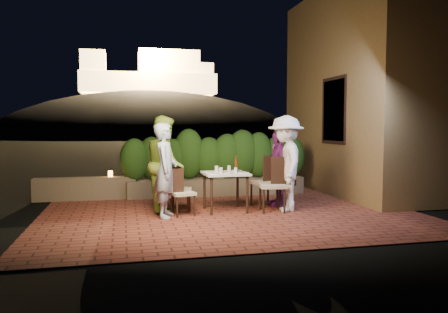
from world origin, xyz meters
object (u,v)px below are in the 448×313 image
object	(u,v)px
chair_left_front	(183,192)
diner_blue	(166,170)
chair_right_back	(264,181)
diner_purple	(278,168)
beer_bottle	(236,164)
chair_left_back	(181,189)
parapet_lamp	(110,174)
dining_table	(225,192)
bowl	(219,170)
diner_white	(286,164)
diner_green	(165,163)
chair_right_front	(272,184)

from	to	relation	value
chair_left_front	diner_blue	xyz separation A→B (m)	(-0.31, -0.07, 0.41)
chair_right_back	diner_purple	bearing A→B (deg)	173.18
beer_bottle	chair_left_back	size ratio (longest dim) A/B	0.37
parapet_lamp	chair_left_front	bearing A→B (deg)	-58.81
dining_table	chair_left_front	size ratio (longest dim) A/B	0.95
bowl	chair_left_front	world-z (taller)	chair_left_front
bowl	chair_left_back	xyz separation A→B (m)	(-0.77, -0.06, -0.34)
diner_white	parapet_lamp	xyz separation A→B (m)	(-3.34, 2.22, -0.35)
diner_blue	diner_green	xyz separation A→B (m)	(0.05, 0.63, 0.07)
chair_left_front	parapet_lamp	size ratio (longest dim) A/B	6.22
diner_blue	beer_bottle	bearing A→B (deg)	-62.76
chair_right_back	diner_white	size ratio (longest dim) A/B	0.56
diner_blue	diner_purple	distance (m)	2.44
dining_table	diner_white	bearing A→B (deg)	-13.01
chair_right_front	diner_green	xyz separation A→B (m)	(-1.99, 0.56, 0.40)
chair_right_back	beer_bottle	bearing A→B (deg)	10.62
chair_right_back	diner_blue	size ratio (longest dim) A/B	0.61
bowl	parapet_lamp	size ratio (longest dim) A/B	1.12
dining_table	chair_right_back	xyz separation A→B (m)	(0.89, 0.27, 0.14)
chair_left_front	chair_right_front	world-z (taller)	chair_right_front
beer_bottle	diner_green	world-z (taller)	diner_green
diner_blue	diner_green	bearing A→B (deg)	9.04
chair_right_front	diner_purple	size ratio (longest dim) A/B	0.68
dining_table	parapet_lamp	xyz separation A→B (m)	(-2.20, 1.96, 0.20)
dining_table	diner_green	bearing A→B (deg)	164.74
beer_bottle	chair_left_back	bearing A→B (deg)	166.74
dining_table	chair_left_front	bearing A→B (deg)	-163.67
chair_left_back	chair_right_back	bearing A→B (deg)	9.05
diner_green	diner_blue	bearing A→B (deg)	176.18
chair_right_front	diner_green	bearing A→B (deg)	-7.67
chair_right_back	diner_blue	world-z (taller)	diner_blue
beer_bottle	parapet_lamp	xyz separation A→B (m)	(-2.42, 1.94, -0.34)
beer_bottle	chair_left_back	world-z (taller)	beer_bottle
beer_bottle	chair_right_front	xyz separation A→B (m)	(0.64, -0.27, -0.38)
diner_purple	dining_table	bearing A→B (deg)	-75.94
bowl	diner_blue	world-z (taller)	diner_blue
diner_white	diner_purple	size ratio (longest dim) A/B	1.19
diner_green	diner_white	world-z (taller)	same
chair_right_front	diner_purple	world-z (taller)	diner_purple
diner_purple	chair_right_front	bearing A→B (deg)	-29.91
chair_right_front	chair_right_back	bearing A→B (deg)	-84.03
diner_blue	diner_white	size ratio (longest dim) A/B	0.92
chair_right_front	chair_left_back	bearing A→B (deg)	-8.94
chair_left_back	diner_white	bearing A→B (deg)	-6.33
diner_green	diner_purple	size ratio (longest dim) A/B	1.19
dining_table	chair_right_front	world-z (taller)	chair_right_front
chair_left_back	diner_green	bearing A→B (deg)	-179.87
diner_green	diner_purple	distance (m)	2.31
bowl	diner_white	xyz separation A→B (m)	(1.19, -0.59, 0.15)
chair_left_back	diner_purple	bearing A→B (deg)	9.55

